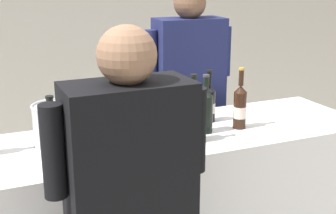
% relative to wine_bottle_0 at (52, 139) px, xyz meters
% --- Properties ---
extents(wall_back, '(8.00, 0.10, 2.80)m').
position_rel_wine_bottle_0_xyz_m(wall_back, '(0.60, 2.76, 0.28)').
color(wall_back, beige).
rests_on(wall_back, ground_plane).
extents(wine_bottle_0, '(0.07, 0.07, 0.32)m').
position_rel_wine_bottle_0_xyz_m(wine_bottle_0, '(0.00, 0.00, 0.00)').
color(wine_bottle_0, black).
rests_on(wine_bottle_0, counter).
extents(wine_bottle_1, '(0.08, 0.08, 0.35)m').
position_rel_wine_bottle_0_xyz_m(wine_bottle_1, '(0.70, 0.00, 0.01)').
color(wine_bottle_1, black).
rests_on(wine_bottle_1, counter).
extents(wine_bottle_2, '(0.08, 0.08, 0.32)m').
position_rel_wine_bottle_0_xyz_m(wine_bottle_2, '(0.45, 0.27, 0.00)').
color(wine_bottle_2, black).
rests_on(wine_bottle_2, counter).
extents(wine_bottle_4, '(0.08, 0.08, 0.32)m').
position_rel_wine_bottle_0_xyz_m(wine_bottle_4, '(0.83, 0.11, 0.01)').
color(wine_bottle_4, black).
rests_on(wine_bottle_4, counter).
extents(wine_bottle_5, '(0.08, 0.08, 0.32)m').
position_rel_wine_bottle_0_xyz_m(wine_bottle_5, '(0.31, 0.07, -0.00)').
color(wine_bottle_5, black).
rests_on(wine_bottle_5, counter).
extents(wine_bottle_6, '(0.07, 0.07, 0.34)m').
position_rel_wine_bottle_0_xyz_m(wine_bottle_6, '(1.03, 0.09, 0.00)').
color(wine_bottle_6, black).
rests_on(wine_bottle_6, counter).
extents(wine_bottle_7, '(0.08, 0.08, 0.30)m').
position_rel_wine_bottle_0_xyz_m(wine_bottle_7, '(0.93, 0.27, -0.01)').
color(wine_bottle_7, black).
rests_on(wine_bottle_7, counter).
extents(wine_glass, '(0.07, 0.07, 0.19)m').
position_rel_wine_bottle_0_xyz_m(wine_glass, '(0.53, -0.02, 0.01)').
color(wine_glass, silver).
rests_on(wine_glass, counter).
extents(ice_bucket, '(0.25, 0.25, 0.21)m').
position_rel_wine_bottle_0_xyz_m(ice_bucket, '(0.06, 0.24, -0.01)').
color(ice_bucket, silver).
rests_on(ice_bucket, counter).
extents(person_server, '(0.62, 0.26, 1.74)m').
position_rel_wine_bottle_0_xyz_m(person_server, '(1.05, 0.78, -0.27)').
color(person_server, black).
rests_on(person_server, ground_plane).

